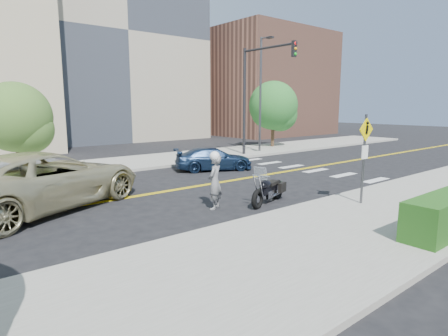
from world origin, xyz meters
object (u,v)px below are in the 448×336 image
at_px(suv, 44,180).
at_px(parked_car_silver, 41,175).
at_px(motorcycle, 268,184).
at_px(parked_car_blue, 214,159).
at_px(pedestrian_sign, 364,150).
at_px(motorcyclist, 215,180).

xyz_separation_m(suv, parked_car_silver, (0.49, 2.53, -0.25)).
relative_size(motorcycle, parked_car_blue, 0.55).
xyz_separation_m(pedestrian_sign, parked_car_silver, (-7.85, 9.25, -1.24)).
height_order(parked_car_silver, parked_car_blue, parked_car_silver).
relative_size(suv, parked_car_silver, 1.59).
height_order(motorcyclist, motorcycle, motorcyclist).
height_order(motorcycle, parked_car_silver, parked_car_silver).
relative_size(pedestrian_sign, parked_car_silver, 0.69).
bearing_deg(parked_car_blue, motorcyclist, 166.82).
distance_m(motorcyclist, parked_car_silver, 7.35).
bearing_deg(parked_car_blue, pedestrian_sign, -160.11).
bearing_deg(motorcycle, pedestrian_sign, -69.14).
bearing_deg(suv, motorcycle, -148.86).
bearing_deg(parked_car_silver, pedestrian_sign, -120.66).
distance_m(motorcyclist, suv, 5.72).
height_order(suv, parked_car_blue, suv).
bearing_deg(motorcycle, motorcyclist, 143.82).
bearing_deg(parked_car_blue, suv, 129.07).
distance_m(pedestrian_sign, motorcycle, 3.40).
distance_m(pedestrian_sign, parked_car_blue, 9.24).
height_order(motorcyclist, suv, motorcyclist).
distance_m(pedestrian_sign, suv, 10.75).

